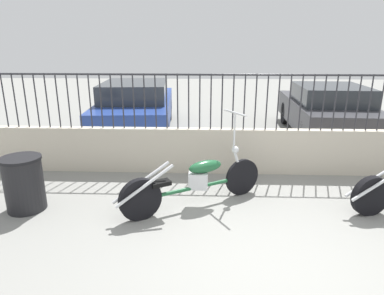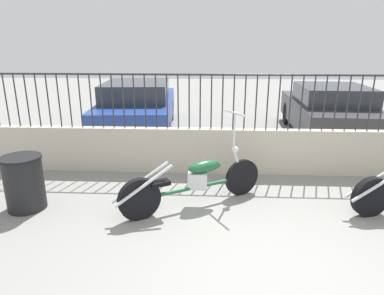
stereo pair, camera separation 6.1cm
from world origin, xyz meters
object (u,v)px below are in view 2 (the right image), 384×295
trash_bin (24,183)px  car_dark_grey (329,110)px  motorcycle_green (189,182)px  car_blue (138,106)px

trash_bin → car_dark_grey: bearing=37.5°
trash_bin → car_dark_grey: car_dark_grey is taller
motorcycle_green → car_blue: 4.77m
motorcycle_green → car_dark_grey: bearing=21.1°
car_dark_grey → trash_bin: bearing=130.2°
trash_bin → car_dark_grey: size_ratio=0.19×
car_dark_grey → motorcycle_green: bearing=144.4°
car_blue → car_dark_grey: bearing=-97.3°
motorcycle_green → car_dark_grey: 5.38m
motorcycle_green → car_dark_grey: size_ratio=0.51×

